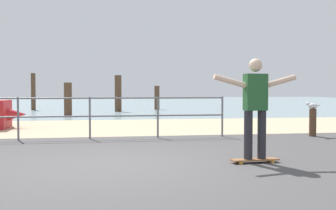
{
  "coord_description": "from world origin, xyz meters",
  "views": [
    {
      "loc": [
        -0.32,
        -6.61,
        1.22
      ],
      "look_at": [
        1.09,
        2.0,
        0.9
      ],
      "focal_mm": 44.06,
      "sensor_mm": 36.0,
      "label": 1
    }
  ],
  "objects_px": {
    "seagull": "(312,106)",
    "skateboarder": "(255,102)",
    "skateboard": "(255,160)",
    "bollard_short": "(313,123)"
  },
  "relations": [
    {
      "from": "seagull",
      "to": "skateboarder",
      "type": "bearing_deg",
      "value": -130.04
    },
    {
      "from": "skateboarder",
      "to": "seagull",
      "type": "bearing_deg",
      "value": 49.96
    },
    {
      "from": "skateboard",
      "to": "seagull",
      "type": "relative_size",
      "value": 1.72
    },
    {
      "from": "skateboard",
      "to": "bollard_short",
      "type": "xyz_separation_m",
      "value": [
        2.91,
        3.45,
        0.3
      ]
    },
    {
      "from": "skateboarder",
      "to": "skateboard",
      "type": "bearing_deg",
      "value": -3.58
    },
    {
      "from": "bollard_short",
      "to": "seagull",
      "type": "distance_m",
      "value": 0.44
    },
    {
      "from": "skateboarder",
      "to": "bollard_short",
      "type": "bearing_deg",
      "value": 49.85
    },
    {
      "from": "skateboard",
      "to": "skateboarder",
      "type": "relative_size",
      "value": 0.49
    },
    {
      "from": "skateboard",
      "to": "seagull",
      "type": "distance_m",
      "value": 4.56
    },
    {
      "from": "bollard_short",
      "to": "skateboard",
      "type": "bearing_deg",
      "value": -130.15
    }
  ]
}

